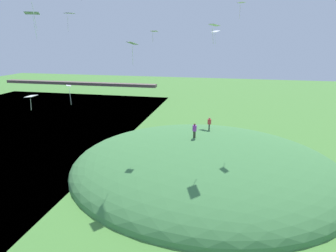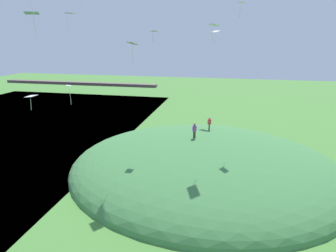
# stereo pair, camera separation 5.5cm
# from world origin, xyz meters

# --- Properties ---
(ground_plane) EXTENTS (160.00, 160.00, 0.00)m
(ground_plane) POSITION_xyz_m (0.00, 0.00, 0.00)
(ground_plane) COLOR #488136
(grass_hill) EXTENTS (30.03, 26.45, 6.35)m
(grass_hill) POSITION_xyz_m (6.65, 1.75, 0.00)
(grass_hill) COLOR #417C41
(grass_hill) RESTS_ON ground_plane
(bridge_deck_far) EXTENTS (40.12, 1.80, 0.70)m
(bridge_deck_far) POSITION_xyz_m (-27.74, 36.21, 3.42)
(bridge_deck_far) COLOR #63534D
(person_on_hilltop) EXTENTS (0.57, 0.57, 1.71)m
(person_on_hilltop) POSITION_xyz_m (5.30, 2.74, 4.21)
(person_on_hilltop) COLOR #353928
(person_on_hilltop) RESTS_ON grass_hill
(person_walking_path) EXTENTS (0.52, 0.52, 1.63)m
(person_walking_path) POSITION_xyz_m (6.71, 6.59, 3.96)
(person_walking_path) COLOR #2D292A
(person_walking_path) RESTS_ON grass_hill
(kite_0) EXTENTS (0.78, 0.85, 2.04)m
(kite_0) POSITION_xyz_m (-7.79, -0.50, 8.96)
(kite_0) COLOR white
(kite_1) EXTENTS (1.39, 1.36, 1.84)m
(kite_1) POSITION_xyz_m (6.61, 13.45, 14.83)
(kite_1) COLOR white
(kite_3) EXTENTS (1.21, 1.36, 1.76)m
(kite_3) POSITION_xyz_m (7.07, 0.34, 15.02)
(kite_3) COLOR silver
(kite_5) EXTENTS (0.80, 0.64, 1.16)m
(kite_5) POSITION_xyz_m (0.89, 2.25, 14.58)
(kite_5) COLOR white
(kite_6) EXTENTS (1.20, 1.08, 1.94)m
(kite_6) POSITION_xyz_m (-5.44, -7.99, 15.52)
(kite_6) COLOR white
(kite_7) EXTENTS (0.93, 0.94, 1.61)m
(kite_7) POSITION_xyz_m (9.46, 4.75, 17.32)
(kite_7) COLOR white
(kite_8) EXTENTS (1.34, 1.34, 2.09)m
(kite_8) POSITION_xyz_m (-0.06, -1.99, 13.41)
(kite_8) COLOR white
(kite_9) EXTENTS (1.12, 0.98, 2.07)m
(kite_9) POSITION_xyz_m (-4.47, -9.28, 16.27)
(kite_9) COLOR white
(kite_10) EXTENTS (0.82, 1.13, 1.42)m
(kite_10) POSITION_xyz_m (-9.35, -4.47, 8.70)
(kite_10) COLOR white
(kite_11) EXTENTS (1.18, 1.25, 1.90)m
(kite_11) POSITION_xyz_m (-7.98, 1.39, 16.35)
(kite_11) COLOR white
(mooring_post) EXTENTS (0.14, 0.14, 0.85)m
(mooring_post) POSITION_xyz_m (-5.87, -2.07, 0.43)
(mooring_post) COLOR brown
(mooring_post) RESTS_ON ground_plane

